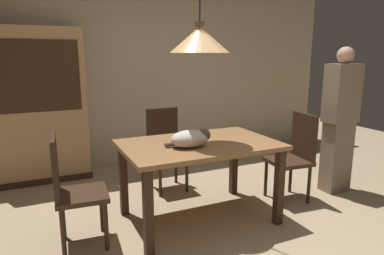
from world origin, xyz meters
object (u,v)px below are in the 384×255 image
(hutch_bookcase, at_px, (38,109))
(cat_sleeping, at_px, (191,138))
(chair_right_side, at_px, (295,153))
(pendant_lamp, at_px, (200,39))
(dining_table, at_px, (199,153))
(person_standing, at_px, (340,121))
(chair_left_side, at_px, (71,187))
(chair_far_back, at_px, (166,145))

(hutch_bookcase, bearing_deg, cat_sleeping, -58.02)
(chair_right_side, relative_size, pendant_lamp, 0.72)
(dining_table, xyz_separation_m, pendant_lamp, (-0.00, 0.00, 1.01))
(person_standing, bearing_deg, chair_left_side, 179.48)
(chair_right_side, bearing_deg, chair_far_back, 141.88)
(dining_table, height_order, hutch_bookcase, hutch_bookcase)
(chair_right_side, distance_m, person_standing, 0.67)
(chair_left_side, distance_m, cat_sleeping, 1.05)
(chair_left_side, bearing_deg, cat_sleeping, -6.33)
(pendant_lamp, bearing_deg, chair_far_back, 90.03)
(pendant_lamp, height_order, person_standing, pendant_lamp)
(cat_sleeping, height_order, person_standing, person_standing)
(chair_left_side, relative_size, cat_sleeping, 2.38)
(dining_table, xyz_separation_m, cat_sleeping, (-0.13, -0.11, 0.18))
(chair_far_back, distance_m, chair_right_side, 1.43)
(dining_table, xyz_separation_m, chair_left_side, (-1.13, 0.01, -0.14))
(person_standing, bearing_deg, chair_right_side, 178.79)
(cat_sleeping, bearing_deg, chair_far_back, 82.61)
(chair_far_back, bearing_deg, pendant_lamp, -89.97)
(chair_far_back, distance_m, cat_sleeping, 1.04)
(dining_table, xyz_separation_m, chair_right_side, (1.13, -0.01, -0.14))
(dining_table, distance_m, hutch_bookcase, 2.21)
(chair_right_side, relative_size, person_standing, 0.57)
(chair_right_side, xyz_separation_m, hutch_bookcase, (-2.43, 1.78, 0.38))
(chair_right_side, distance_m, cat_sleeping, 1.30)
(dining_table, relative_size, chair_right_side, 1.51)
(hutch_bookcase, relative_size, person_standing, 1.14)
(dining_table, relative_size, chair_left_side, 1.51)
(chair_far_back, distance_m, chair_left_side, 1.43)
(cat_sleeping, bearing_deg, dining_table, 39.38)
(chair_far_back, bearing_deg, chair_left_side, -142.27)
(chair_far_back, xyz_separation_m, chair_right_side, (1.13, -0.89, 0.00))
(chair_right_side, height_order, pendant_lamp, pendant_lamp)
(hutch_bookcase, xyz_separation_m, person_standing, (3.03, -1.79, -0.08))
(chair_far_back, relative_size, cat_sleeping, 2.38)
(chair_right_side, bearing_deg, cat_sleeping, -175.55)
(hutch_bookcase, distance_m, person_standing, 3.52)
(chair_far_back, relative_size, chair_left_side, 1.00)
(cat_sleeping, distance_m, pendant_lamp, 0.85)
(dining_table, relative_size, chair_far_back, 1.51)
(dining_table, height_order, person_standing, person_standing)
(chair_left_side, height_order, hutch_bookcase, hutch_bookcase)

